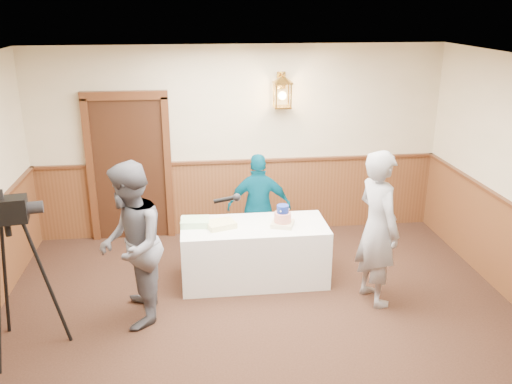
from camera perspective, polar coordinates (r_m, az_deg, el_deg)
ground at (r=5.43m, az=1.96°, el=-18.69°), size 7.00×7.00×0.00m
room_shell at (r=5.06m, az=0.77°, el=-1.79°), size 6.02×7.02×2.81m
display_table at (r=6.84m, az=-0.20°, el=-6.38°), size 1.80×0.80×0.75m
tiered_cake at (r=6.63m, az=2.82°, el=-2.72°), size 0.33×0.33×0.27m
sheet_cake_yellow at (r=6.62m, az=-3.74°, el=-3.42°), size 0.40×0.35×0.07m
sheet_cake_green at (r=6.71m, az=-6.42°, el=-3.16°), size 0.36×0.30×0.08m
interviewer at (r=5.92m, az=-13.04°, el=-5.50°), size 1.53×0.91×1.82m
baker at (r=6.32m, az=12.69°, el=-3.73°), size 0.60×0.76×1.84m
assistant_p at (r=7.30m, az=0.34°, el=-1.58°), size 0.89×0.43×1.47m
tv_camera_rig at (r=5.88m, az=-23.85°, el=-8.87°), size 0.64×0.60×1.63m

